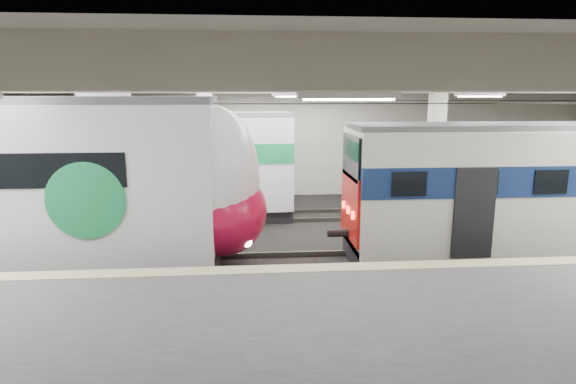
{
  "coord_description": "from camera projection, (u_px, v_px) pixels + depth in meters",
  "views": [
    {
      "loc": [
        -1.54,
        -13.48,
        4.97
      ],
      "look_at": [
        -0.38,
        1.0,
        2.0
      ],
      "focal_mm": 30.0,
      "sensor_mm": 36.0,
      "label": 1
    }
  ],
  "objects": [
    {
      "name": "far_train",
      "position": [
        121.0,
        166.0,
        18.7
      ],
      "size": [
        13.38,
        3.3,
        4.27
      ],
      "rotation": [
        0.0,
        0.0,
        0.05
      ],
      "color": "white",
      "rests_on": "ground"
    },
    {
      "name": "station_hall",
      "position": [
        312.0,
        165.0,
        11.93
      ],
      "size": [
        36.0,
        24.0,
        5.75
      ],
      "color": "black",
      "rests_on": "ground"
    },
    {
      "name": "modern_emu",
      "position": [
        10.0,
        189.0,
        13.16
      ],
      "size": [
        15.45,
        3.19,
        4.9
      ],
      "color": "white",
      "rests_on": "ground"
    },
    {
      "name": "older_rer",
      "position": [
        551.0,
        189.0,
        14.43
      ],
      "size": [
        12.36,
        2.73,
        4.13
      ],
      "color": "silver",
      "rests_on": "ground"
    }
  ]
}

